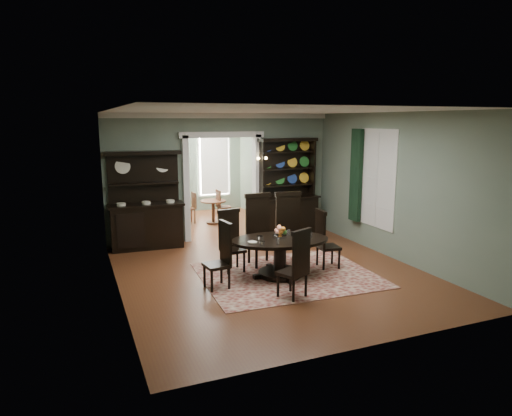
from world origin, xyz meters
The scene contains 19 objects.
room centered at (0.00, 0.04, 1.58)m, with size 5.51×6.01×3.01m.
parlor centered at (0.00, 5.53, 1.52)m, with size 3.51×3.50×3.01m.
doorway_trim centered at (0.00, 3.00, 1.62)m, with size 2.08×0.25×2.57m.
right_window centered at (2.69, 0.93, 1.60)m, with size 0.15×1.47×2.12m.
wall_sconce centered at (0.95, 2.85, 1.89)m, with size 0.27×0.21×0.21m.
rug centered at (0.23, -0.17, 0.01)m, with size 3.13×2.54×0.01m, color maroon.
dining_table centered at (0.09, -0.14, 0.50)m, with size 1.96×1.91×0.71m.
centerpiece centered at (0.11, -0.07, 0.77)m, with size 1.28×0.83×0.21m.
chair_far_left centered at (-0.64, 0.54, 0.62)m, with size 0.46×0.44×1.18m.
chair_far_mid centered at (0.03, 0.72, 0.74)m, with size 0.55×0.50×1.42m.
chair_far_right centered at (0.64, 0.60, 0.75)m, with size 0.58×0.56×1.43m.
chair_end_left centered at (-1.08, -0.28, 0.61)m, with size 0.45×0.47×1.15m.
chair_end_right centered at (1.08, -0.03, 0.61)m, with size 0.45×0.47×1.16m.
chair_near centered at (-0.12, -1.23, 0.61)m, with size 0.56×0.55×1.16m.
sideboard centered at (-1.88, 2.75, 0.76)m, with size 1.68×0.66×2.17m.
welsh_dresser centered at (1.65, 2.74, 0.87)m, with size 1.57×0.66×2.41m.
parlor_table centered at (0.22, 4.51, 0.43)m, with size 0.71×0.71×0.66m.
parlor_chair_left centered at (-0.34, 4.83, 0.46)m, with size 0.38×0.37×0.86m.
parlor_chair_right centered at (0.48, 4.52, 0.50)m, with size 0.40×0.39×0.94m.
Camera 1 is at (-3.35, -7.44, 2.83)m, focal length 32.00 mm.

